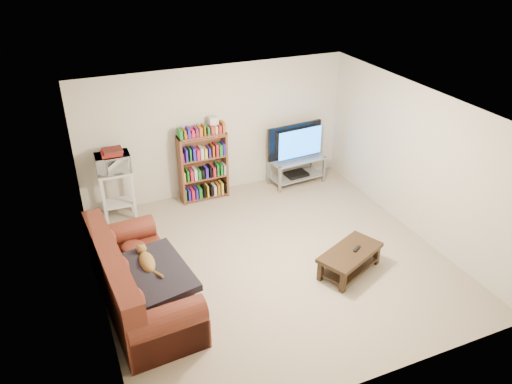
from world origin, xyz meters
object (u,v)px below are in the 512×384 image
coffee_table (350,257)px  bookshelf (203,166)px  tv_stand (297,166)px  sofa (137,286)px

coffee_table → bookshelf: (-1.26, 2.97, 0.40)m
tv_stand → coffee_table: bearing=-106.5°
sofa → bookshelf: bookshelf is taller
sofa → coffee_table: size_ratio=2.07×
coffee_table → tv_stand: bearing=54.2°
sofa → tv_stand: 4.31m
coffee_table → bookshelf: bookshelf is taller
sofa → bookshelf: size_ratio=1.84×
sofa → coffee_table: bearing=-13.0°
sofa → coffee_table: 3.03m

